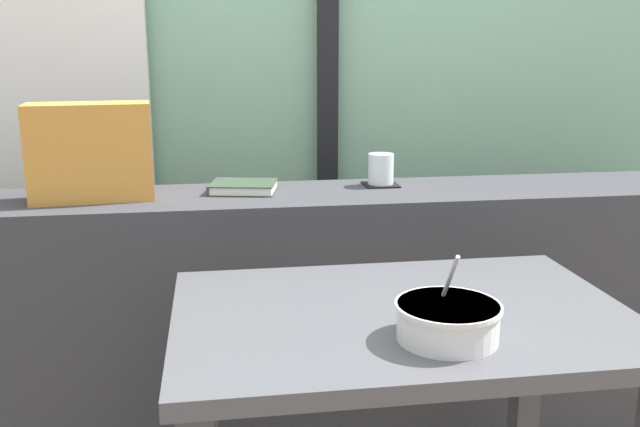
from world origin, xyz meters
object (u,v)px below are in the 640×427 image
object	(u,v)px
juice_glass	(381,171)
closed_book	(243,187)
throw_pillow	(91,152)
breakfast_table	(400,370)
soup_bowl	(448,321)
coaster_square	(380,185)

from	to	relation	value
juice_glass	closed_book	distance (m)	0.41
juice_glass	closed_book	bearing A→B (deg)	-176.03
juice_glass	throw_pillow	world-z (taller)	throw_pillow
breakfast_table	soup_bowl	distance (m)	0.23
coaster_square	juice_glass	distance (m)	0.04
breakfast_table	juice_glass	size ratio (longest dim) A/B	10.13
soup_bowl	breakfast_table	bearing A→B (deg)	105.45
breakfast_table	throw_pillow	size ratio (longest dim) A/B	2.87
coaster_square	juice_glass	xyz separation A→B (m)	(0.00, 0.00, 0.04)
juice_glass	soup_bowl	xyz separation A→B (m)	(-0.08, -0.87, -0.12)
juice_glass	breakfast_table	bearing A→B (deg)	-99.96
coaster_square	soup_bowl	bearing A→B (deg)	-95.51
breakfast_table	throw_pillow	distance (m)	1.02
breakfast_table	throw_pillow	world-z (taller)	throw_pillow
breakfast_table	soup_bowl	size ratio (longest dim) A/B	4.77
coaster_square	soup_bowl	distance (m)	0.87
coaster_square	throw_pillow	size ratio (longest dim) A/B	0.31
breakfast_table	juice_glass	distance (m)	0.78
coaster_square	closed_book	distance (m)	0.41
coaster_square	throw_pillow	xyz separation A→B (m)	(-0.82, -0.07, 0.13)
breakfast_table	juice_glass	world-z (taller)	juice_glass
coaster_square	closed_book	world-z (taller)	closed_book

